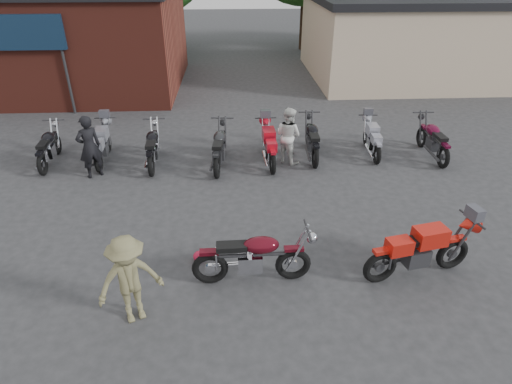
{
  "coord_description": "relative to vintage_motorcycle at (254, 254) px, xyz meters",
  "views": [
    {
      "loc": [
        -0.55,
        -6.52,
        5.46
      ],
      "look_at": [
        -0.1,
        1.61,
        0.9
      ],
      "focal_mm": 30.0,
      "sensor_mm": 36.0,
      "label": 1
    }
  ],
  "objects": [
    {
      "name": "person_tan",
      "position": [
        -2.07,
        -0.84,
        0.2
      ],
      "size": [
        1.23,
        1.01,
        1.65
      ],
      "primitive_type": "imported",
      "rotation": [
        0.0,
        0.0,
        0.44
      ],
      "color": "olive",
      "rests_on": "ground"
    },
    {
      "name": "row_bike_7",
      "position": [
        5.68,
        5.4,
        -0.01
      ],
      "size": [
        0.71,
        2.11,
        1.22
      ],
      "primitive_type": null,
      "rotation": [
        0.0,
        0.0,
        1.58
      ],
      "color": "#510A25",
      "rests_on": "ground"
    },
    {
      "name": "ground",
      "position": [
        0.23,
        0.23,
        -0.62
      ],
      "size": [
        90.0,
        90.0,
        0.0
      ],
      "primitive_type": "plane",
      "color": "#2E2E31"
    },
    {
      "name": "vintage_motorcycle",
      "position": [
        0.0,
        0.0,
        0.0
      ],
      "size": [
        2.16,
        0.75,
        1.25
      ],
      "primitive_type": null,
      "rotation": [
        0.0,
        0.0,
        0.02
      ],
      "color": "#500A14",
      "rests_on": "ground"
    },
    {
      "name": "brick_building",
      "position": [
        -8.77,
        14.23,
        1.38
      ],
      "size": [
        12.0,
        8.0,
        4.0
      ],
      "primitive_type": "cube",
      "color": "maroon",
      "rests_on": "ground"
    },
    {
      "name": "helmet",
      "position": [
        -1.08,
        0.65,
        -0.51
      ],
      "size": [
        0.3,
        0.3,
        0.22
      ],
      "primitive_type": "ellipsoid",
      "rotation": [
        0.0,
        0.0,
        -0.27
      ],
      "color": "#B71332",
      "rests_on": "ground"
    },
    {
      "name": "row_bike_3",
      "position": [
        -0.73,
        5.14,
        0.0
      ],
      "size": [
        0.9,
        2.21,
        1.25
      ],
      "primitive_type": null,
      "rotation": [
        0.0,
        0.0,
        1.48
      ],
      "color": "black",
      "rests_on": "ground"
    },
    {
      "name": "row_bike_2",
      "position": [
        -2.67,
        5.33,
        -0.02
      ],
      "size": [
        0.8,
        2.11,
        1.2
      ],
      "primitive_type": null,
      "rotation": [
        0.0,
        0.0,
        1.63
      ],
      "color": "black",
      "rests_on": "ground"
    },
    {
      "name": "sportbike",
      "position": [
        3.15,
        0.0,
        0.0
      ],
      "size": [
        2.26,
        1.14,
        1.25
      ],
      "primitive_type": null,
      "rotation": [
        0.0,
        0.0,
        0.21
      ],
      "color": "red",
      "rests_on": "ground"
    },
    {
      "name": "stucco_building",
      "position": [
        8.73,
        15.23,
        1.13
      ],
      "size": [
        10.0,
        8.0,
        3.5
      ],
      "primitive_type": "cube",
      "color": "tan",
      "rests_on": "ground"
    },
    {
      "name": "row_bike_1",
      "position": [
        -4.2,
        5.65,
        -0.04
      ],
      "size": [
        0.8,
        2.04,
        1.16
      ],
      "primitive_type": null,
      "rotation": [
        0.0,
        0.0,
        1.64
      ],
      "color": "gray",
      "rests_on": "ground"
    },
    {
      "name": "row_bike_0",
      "position": [
        -5.72,
        5.54,
        -0.05
      ],
      "size": [
        0.8,
        2.03,
        1.16
      ],
      "primitive_type": null,
      "rotation": [
        0.0,
        0.0,
        1.64
      ],
      "color": "black",
      "rests_on": "ground"
    },
    {
      "name": "row_bike_6",
      "position": [
        3.91,
        5.67,
        -0.08
      ],
      "size": [
        0.73,
        1.92,
        1.09
      ],
      "primitive_type": null,
      "rotation": [
        0.0,
        0.0,
        1.51
      ],
      "color": "#9C9DAA",
      "rests_on": "ground"
    },
    {
      "name": "person_dark",
      "position": [
        -4.22,
        4.62,
        0.26
      ],
      "size": [
        0.77,
        0.71,
        1.76
      ],
      "primitive_type": "imported",
      "rotation": [
        0.0,
        0.0,
        3.75
      ],
      "color": "black",
      "rests_on": "ground"
    },
    {
      "name": "row_bike_4",
      "position": [
        0.72,
        5.26,
        -0.03
      ],
      "size": [
        0.77,
        2.08,
        1.19
      ],
      "primitive_type": null,
      "rotation": [
        0.0,
        0.0,
        1.62
      ],
      "color": "red",
      "rests_on": "ground"
    },
    {
      "name": "person_light",
      "position": [
        1.27,
        5.27,
        0.21
      ],
      "size": [
        1.01,
        1.01,
        1.66
      ],
      "primitive_type": "imported",
      "rotation": [
        0.0,
        0.0,
        2.36
      ],
      "color": "silver",
      "rests_on": "ground"
    },
    {
      "name": "row_bike_5",
      "position": [
        2.04,
        5.6,
        -0.01
      ],
      "size": [
        0.78,
        2.15,
        1.23
      ],
      "primitive_type": null,
      "rotation": [
        0.0,
        0.0,
        1.53
      ],
      "color": "black",
      "rests_on": "ground"
    }
  ]
}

